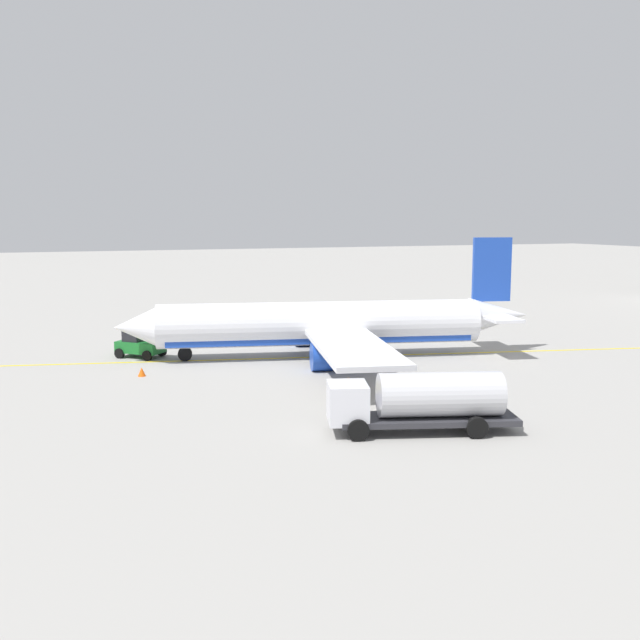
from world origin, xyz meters
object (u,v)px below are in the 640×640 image
Objects in this scene: airplane at (327,325)px; fuel_tanker at (420,400)px; pushback_tug at (139,345)px; safety_cone_nose at (142,372)px; refueling_worker at (348,392)px.

airplane is 21.11m from fuel_tanker.
pushback_tug is (10.51, -26.36, -0.71)m from fuel_tanker.
fuel_tanker is at bearing 111.74° from pushback_tug.
safety_cone_nose is (11.40, -19.09, -1.40)m from fuel_tanker.
safety_cone_nose is (0.89, 7.27, -0.69)m from pushback_tug.
refueling_worker is at bearing 72.33° from airplane.
fuel_tanker is at bearing 80.76° from airplane.
pushback_tug is 2.37× the size of refueling_worker.
pushback_tug is 22.12m from refueling_worker.
pushback_tug is at bearing -21.74° from airplane.
airplane reaches higher than refueling_worker.
pushback_tug is at bearing -97.00° from safety_cone_nose.
safety_cone_nose is at bearing -59.14° from fuel_tanker.
refueling_worker is (4.63, 14.54, -1.74)m from airplane.
pushback_tug is 7.36m from safety_cone_nose.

